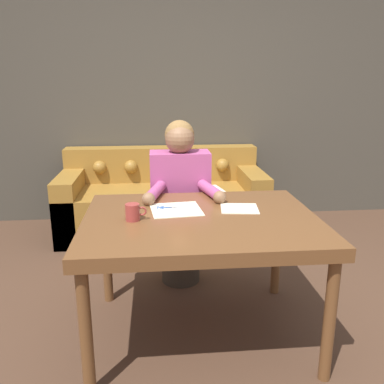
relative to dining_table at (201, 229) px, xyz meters
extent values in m
plane|color=#4C3323|center=(0.11, -0.11, -0.66)|extent=(16.00, 16.00, 0.00)
cube|color=#474238|center=(0.11, 2.19, 0.64)|extent=(8.00, 0.06, 2.60)
cube|color=brown|center=(0.00, 0.00, 0.04)|extent=(1.27, 0.98, 0.07)
cylinder|color=brown|center=(-0.58, -0.43, -0.33)|extent=(0.06, 0.06, 0.66)
cylinder|color=brown|center=(0.58, -0.43, -0.33)|extent=(0.06, 0.06, 0.66)
cylinder|color=brown|center=(-0.58, 0.43, -0.33)|extent=(0.06, 0.06, 0.66)
cylinder|color=brown|center=(0.58, 0.43, -0.33)|extent=(0.06, 0.06, 0.66)
cube|color=olive|center=(-0.17, 1.71, -0.44)|extent=(1.93, 0.86, 0.44)
cube|color=olive|center=(-0.17, 2.03, -0.04)|extent=(1.93, 0.22, 0.34)
cube|color=olive|center=(-1.04, 1.71, -0.36)|extent=(0.20, 0.86, 0.60)
cube|color=olive|center=(0.69, 1.71, -0.36)|extent=(0.20, 0.86, 0.60)
sphere|color=olive|center=(-0.78, 1.90, -0.04)|extent=(0.13, 0.13, 0.13)
sphere|color=olive|center=(-0.48, 1.90, -0.04)|extent=(0.13, 0.13, 0.13)
sphere|color=olive|center=(-0.17, 1.90, -0.04)|extent=(0.13, 0.13, 0.13)
sphere|color=olive|center=(0.13, 1.90, -0.04)|extent=(0.13, 0.13, 0.13)
sphere|color=olive|center=(0.44, 1.90, -0.04)|extent=(0.13, 0.13, 0.13)
cube|color=white|center=(0.22, 1.60, -0.21)|extent=(0.38, 0.33, 0.00)
cylinder|color=#33281E|center=(-0.07, 0.68, -0.43)|extent=(0.28, 0.28, 0.45)
cube|color=#B24C84|center=(-0.07, 0.68, 0.05)|extent=(0.41, 0.22, 0.52)
sphere|color=#896042|center=(-0.07, 0.66, 0.40)|extent=(0.20, 0.20, 0.20)
sphere|color=olive|center=(-0.07, 0.69, 0.43)|extent=(0.20, 0.20, 0.20)
cylinder|color=#B24C84|center=(-0.25, 0.40, 0.11)|extent=(0.15, 0.33, 0.07)
sphere|color=#896042|center=(-0.29, 0.25, 0.11)|extent=(0.08, 0.08, 0.08)
cylinder|color=#B24C84|center=(0.10, 0.40, 0.11)|extent=(0.14, 0.33, 0.07)
sphere|color=#896042|center=(0.14, 0.24, 0.11)|extent=(0.08, 0.08, 0.08)
cube|color=beige|center=(-0.13, 0.13, 0.07)|extent=(0.31, 0.30, 0.00)
cube|color=beige|center=(0.24, 0.12, 0.07)|extent=(0.23, 0.22, 0.00)
cube|color=silver|center=(-0.09, 0.17, 0.07)|extent=(0.11, 0.02, 0.00)
cube|color=#2D569E|center=(-0.18, 0.16, 0.07)|extent=(0.07, 0.02, 0.00)
torus|color=#2D569E|center=(-0.22, 0.16, 0.07)|extent=(0.04, 0.04, 0.01)
cube|color=silver|center=(-0.09, 0.15, 0.07)|extent=(0.11, 0.04, 0.00)
cube|color=#2D569E|center=(-0.18, 0.18, 0.07)|extent=(0.07, 0.03, 0.00)
torus|color=#2D569E|center=(-0.22, 0.19, 0.07)|extent=(0.04, 0.04, 0.01)
cylinder|color=silver|center=(-0.15, 0.17, 0.07)|extent=(0.01, 0.01, 0.01)
cylinder|color=#9E3833|center=(-0.37, -0.02, 0.12)|extent=(0.08, 0.08, 0.09)
torus|color=#9E3833|center=(-0.32, -0.02, 0.12)|extent=(0.05, 0.01, 0.05)
camera|label=1|loc=(-0.24, -2.08, 0.79)|focal=38.00mm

